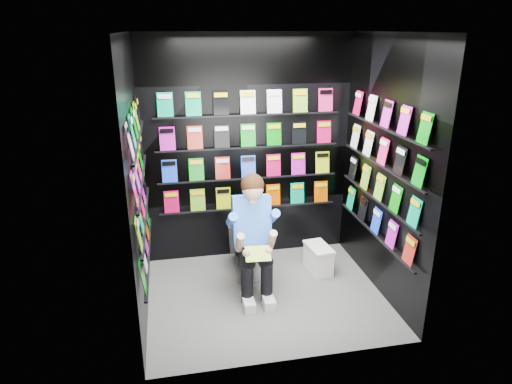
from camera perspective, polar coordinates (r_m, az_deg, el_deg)
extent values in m
plane|color=slate|center=(4.88, 1.22, -12.80)|extent=(2.40, 2.40, 0.00)
plane|color=white|center=(4.11, 1.50, 19.38)|extent=(2.40, 2.40, 0.00)
cube|color=black|center=(5.26, -1.03, 5.16)|extent=(2.40, 0.04, 2.60)
cube|color=black|center=(3.42, 5.00, -3.19)|extent=(2.40, 0.04, 2.60)
cube|color=black|center=(4.24, -14.70, 0.84)|extent=(0.04, 2.00, 2.60)
cube|color=black|center=(4.72, 15.72, 2.69)|extent=(0.04, 2.00, 2.60)
imported|color=silver|center=(5.17, -1.38, -6.14)|extent=(0.47, 0.78, 0.73)
cube|color=white|center=(5.31, 7.79, -8.36)|extent=(0.25, 0.40, 0.28)
cube|color=white|center=(5.23, 7.87, -6.85)|extent=(0.27, 0.42, 0.03)
cube|color=green|center=(4.44, 0.25, -7.71)|extent=(0.26, 0.16, 0.10)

